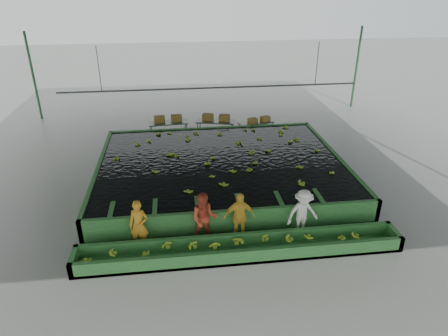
{
  "coord_description": "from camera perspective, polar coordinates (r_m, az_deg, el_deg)",
  "views": [
    {
      "loc": [
        -1.77,
        -13.31,
        7.75
      ],
      "look_at": [
        0.0,
        0.5,
        1.0
      ],
      "focal_mm": 32.0,
      "sensor_mm": 36.0,
      "label": 1
    }
  ],
  "objects": [
    {
      "name": "packing_table_mid",
      "position": [
        21.12,
        -1.23,
        5.63
      ],
      "size": [
        2.11,
        1.26,
        0.9
      ],
      "primitive_type": null,
      "rotation": [
        0.0,
        0.0,
        -0.25
      ],
      "color": "#59605B",
      "rests_on": "ground"
    },
    {
      "name": "tank_water",
      "position": [
        16.44,
        -0.44,
        1.04
      ],
      "size": [
        9.7,
        7.7,
        0.0
      ],
      "primitive_type": "cube",
      "color": "black",
      "rests_on": "flotation_tank"
    },
    {
      "name": "worker_b",
      "position": [
        12.58,
        -2.81,
        -7.26
      ],
      "size": [
        0.91,
        0.74,
        1.77
      ],
      "primitive_type": "imported",
      "rotation": [
        0.0,
        0.0,
        -0.09
      ],
      "color": "#C14429",
      "rests_on": "ground"
    },
    {
      "name": "cableway_rail",
      "position": [
        19.0,
        -1.76,
        11.37
      ],
      "size": [
        0.08,
        0.08,
        14.0
      ],
      "primitive_type": "cylinder",
      "color": "#59605B",
      "rests_on": "shed_roof"
    },
    {
      "name": "packing_table_right",
      "position": [
        21.2,
        4.55,
        5.53
      ],
      "size": [
        1.95,
        1.24,
        0.83
      ],
      "primitive_type": null,
      "rotation": [
        0.0,
        0.0,
        0.31
      ],
      "color": "#59605B",
      "rests_on": "ground"
    },
    {
      "name": "shed_posts",
      "position": [
        14.42,
        0.25,
        4.51
      ],
      "size": [
        20.0,
        22.0,
        5.0
      ],
      "primitive_type": null,
      "color": "#295E35",
      "rests_on": "ground"
    },
    {
      "name": "rail_hanger_right",
      "position": [
        19.88,
        13.16,
        14.34
      ],
      "size": [
        0.04,
        0.04,
        2.0
      ],
      "primitive_type": "cylinder",
      "color": "#59605B",
      "rests_on": "shed_roof"
    },
    {
      "name": "sorting_trough",
      "position": [
        12.4,
        2.46,
        -11.39
      ],
      "size": [
        10.0,
        1.0,
        0.5
      ],
      "primitive_type": null,
      "color": "#307231",
      "rests_on": "ground"
    },
    {
      "name": "worker_a",
      "position": [
        12.66,
        -12.06,
        -7.98
      ],
      "size": [
        0.66,
        0.5,
        1.64
      ],
      "primitive_type": "imported",
      "rotation": [
        0.0,
        0.0,
        -0.19
      ],
      "color": "orange",
      "rests_on": "ground"
    },
    {
      "name": "box_stack_mid",
      "position": [
        21.04,
        -1.13,
        6.86
      ],
      "size": [
        1.48,
        0.78,
        0.31
      ],
      "primitive_type": null,
      "rotation": [
        0.0,
        0.0,
        -0.28
      ],
      "color": "olive",
      "rests_on": "packing_table_mid"
    },
    {
      "name": "trough_bananas",
      "position": [
        12.31,
        2.48,
        -10.83
      ],
      "size": [
        9.58,
        0.64,
        0.13
      ],
      "primitive_type": null,
      "color": "#86AF24",
      "rests_on": "sorting_trough"
    },
    {
      "name": "box_stack_left",
      "position": [
        21.02,
        -7.99,
        6.62
      ],
      "size": [
        1.45,
        0.52,
        0.31
      ],
      "primitive_type": null,
      "rotation": [
        0.0,
        0.0,
        0.09
      ],
      "color": "olive",
      "rests_on": "packing_table_left"
    },
    {
      "name": "box_stack_right",
      "position": [
        21.03,
        5.01,
        6.54
      ],
      "size": [
        1.25,
        0.68,
        0.26
      ],
      "primitive_type": null,
      "rotation": [
        0.0,
        0.0,
        0.31
      ],
      "color": "olive",
      "rests_on": "packing_table_right"
    },
    {
      "name": "worker_d",
      "position": [
        13.18,
        11.17,
        -6.37
      ],
      "size": [
        1.16,
        0.79,
        1.66
      ],
      "primitive_type": "imported",
      "rotation": [
        0.0,
        0.0,
        0.17
      ],
      "color": "white",
      "rests_on": "ground"
    },
    {
      "name": "floating_bananas",
      "position": [
        17.16,
        -0.77,
        2.15
      ],
      "size": [
        9.05,
        6.17,
        0.12
      ],
      "primitive_type": null,
      "color": "#86AF24",
      "rests_on": "tank_water"
    },
    {
      "name": "worker_c",
      "position": [
        12.7,
        2.18,
        -7.02
      ],
      "size": [
        1.02,
        0.45,
        1.71
      ],
      "primitive_type": "imported",
      "rotation": [
        0.0,
        0.0,
        0.03
      ],
      "color": "yellow",
      "rests_on": "ground"
    },
    {
      "name": "rail_hanger_left",
      "position": [
        18.97,
        -17.44,
        13.31
      ],
      "size": [
        0.04,
        0.04,
        2.0
      ],
      "primitive_type": "cylinder",
      "color": "#59605B",
      "rests_on": "shed_roof"
    },
    {
      "name": "packing_table_left",
      "position": [
        21.08,
        -7.89,
        5.36
      ],
      "size": [
        2.06,
        0.96,
        0.91
      ],
      "primitive_type": null,
      "rotation": [
        0.0,
        0.0,
        0.08
      ],
      "color": "#59605B",
      "rests_on": "ground"
    },
    {
      "name": "ground",
      "position": [
        15.51,
        0.24,
        -4.13
      ],
      "size": [
        80.0,
        80.0,
        0.0
      ],
      "primitive_type": "plane",
      "color": "gray",
      "rests_on": "ground"
    },
    {
      "name": "shed_roof",
      "position": [
        13.71,
        0.27,
        14.29
      ],
      "size": [
        20.0,
        22.0,
        0.04
      ],
      "primitive_type": "cube",
      "color": "slate",
      "rests_on": "shed_posts"
    },
    {
      "name": "flotation_tank",
      "position": [
        16.61,
        -0.44,
        -0.21
      ],
      "size": [
        10.0,
        8.0,
        0.9
      ],
      "primitive_type": null,
      "color": "#307231",
      "rests_on": "ground"
    }
  ]
}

